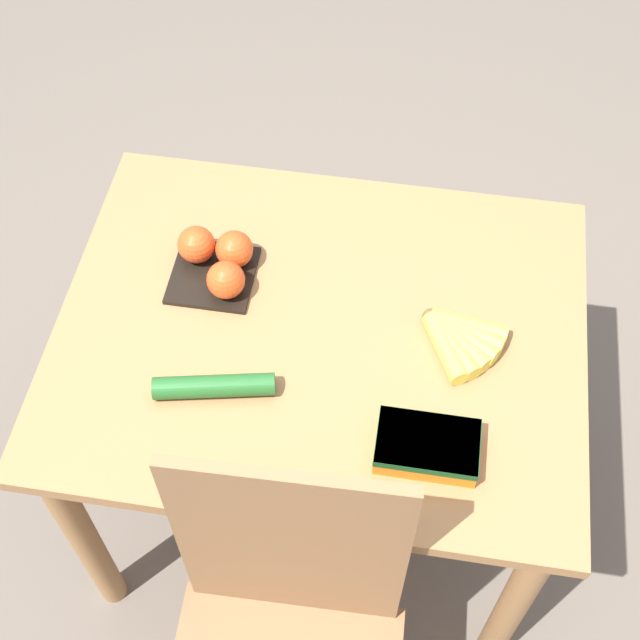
# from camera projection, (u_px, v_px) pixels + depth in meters

# --- Properties ---
(ground_plane) EXTENTS (12.00, 12.00, 0.00)m
(ground_plane) POSITION_uv_depth(u_px,v_px,m) (320.00, 487.00, 2.30)
(ground_plane) COLOR #665B51
(dining_table) EXTENTS (1.02, 0.81, 0.72)m
(dining_table) POSITION_uv_depth(u_px,v_px,m) (320.00, 362.00, 1.81)
(dining_table) COLOR #9E7044
(dining_table) RESTS_ON ground_plane
(banana_bunch) EXTENTS (0.17, 0.16, 0.04)m
(banana_bunch) POSITION_uv_depth(u_px,v_px,m) (458.00, 338.00, 1.68)
(banana_bunch) COLOR brown
(banana_bunch) RESTS_ON dining_table
(tomato_pack) EXTENTS (0.16, 0.16, 0.09)m
(tomato_pack) POSITION_uv_depth(u_px,v_px,m) (218.00, 261.00, 1.76)
(tomato_pack) COLOR black
(tomato_pack) RESTS_ON dining_table
(carrot_bag) EXTENTS (0.18, 0.11, 0.05)m
(carrot_bag) POSITION_uv_depth(u_px,v_px,m) (427.00, 445.00, 1.54)
(carrot_bag) COLOR orange
(carrot_bag) RESTS_ON dining_table
(cucumber_near) EXTENTS (0.23, 0.09, 0.04)m
(cucumber_near) POSITION_uv_depth(u_px,v_px,m) (214.00, 386.00, 1.61)
(cucumber_near) COLOR #236028
(cucumber_near) RESTS_ON dining_table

